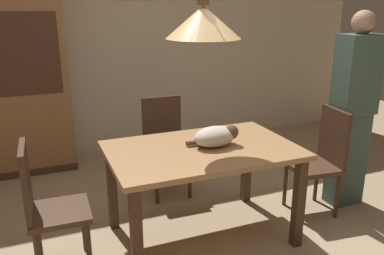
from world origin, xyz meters
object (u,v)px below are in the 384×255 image
at_px(chair_left_side, 46,204).
at_px(chair_right_side, 322,157).
at_px(person_standing, 353,111).
at_px(pendant_lamp, 203,22).
at_px(cat_sleeping, 216,136).
at_px(hutch_bookcase, 14,92).
at_px(dining_table, 202,160).
at_px(chair_far_back, 165,141).

relative_size(chair_left_side, chair_right_side, 1.00).
bearing_deg(person_standing, pendant_lamp, -178.76).
height_order(cat_sleeping, person_standing, person_standing).
bearing_deg(chair_right_side, chair_left_side, 179.71).
relative_size(chair_right_side, pendant_lamp, 0.72).
bearing_deg(hutch_bookcase, chair_right_side, -38.77).
relative_size(dining_table, chair_far_back, 1.51).
bearing_deg(chair_left_side, chair_far_back, 37.76).
distance_m(hutch_bookcase, person_standing, 3.36).
bearing_deg(chair_right_side, pendant_lamp, 179.55).
height_order(dining_table, person_standing, person_standing).
xyz_separation_m(chair_right_side, hutch_bookcase, (-2.44, 1.96, 0.38)).
distance_m(dining_table, cat_sleeping, 0.21).
bearing_deg(pendant_lamp, cat_sleeping, 0.77).
distance_m(chair_right_side, hutch_bookcase, 3.15).
xyz_separation_m(chair_left_side, hutch_bookcase, (-0.18, 1.95, 0.38)).
height_order(dining_table, pendant_lamp, pendant_lamp).
relative_size(chair_left_side, pendant_lamp, 0.72).
xyz_separation_m(chair_left_side, pendant_lamp, (1.13, -0.00, 1.15)).
height_order(cat_sleeping, hutch_bookcase, hutch_bookcase).
height_order(pendant_lamp, hutch_bookcase, pendant_lamp).
distance_m(chair_far_back, chair_left_side, 1.43).
distance_m(cat_sleeping, hutch_bookcase, 2.42).
relative_size(chair_far_back, cat_sleeping, 2.37).
height_order(chair_right_side, cat_sleeping, chair_right_side).
bearing_deg(hutch_bookcase, dining_table, -56.08).
relative_size(chair_right_side, hutch_bookcase, 0.50).
bearing_deg(cat_sleeping, person_standing, 1.28).
height_order(dining_table, chair_left_side, chair_left_side).
bearing_deg(dining_table, chair_left_side, 179.87).
relative_size(chair_far_back, hutch_bookcase, 0.50).
distance_m(chair_left_side, pendant_lamp, 1.61).
relative_size(cat_sleeping, person_standing, 0.23).
xyz_separation_m(pendant_lamp, person_standing, (1.45, 0.03, -0.79)).
relative_size(pendant_lamp, person_standing, 0.75).
height_order(dining_table, cat_sleeping, cat_sleeping).
bearing_deg(hutch_bookcase, chair_far_back, -39.20).
height_order(chair_left_side, person_standing, person_standing).
xyz_separation_m(chair_left_side, cat_sleeping, (1.25, -0.00, 0.32)).
bearing_deg(cat_sleeping, chair_left_side, 179.96).
bearing_deg(chair_right_side, hutch_bookcase, 141.23).
bearing_deg(chair_far_back, chair_left_side, -142.24).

